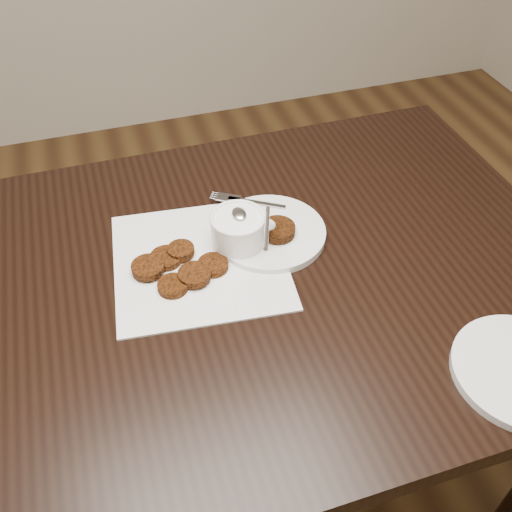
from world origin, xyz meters
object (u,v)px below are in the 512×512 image
Objects in this scene: table at (223,397)px; sauce_ramekin at (238,217)px; napkin at (200,261)px; plate_with_patty at (269,229)px.

sauce_ramekin reaches higher than table.
table is 0.38m from napkin.
sauce_ramekin is (0.07, 0.07, 0.45)m from table.
napkin is 2.23× the size of sauce_ramekin.
table is 9.71× the size of sauce_ramekin.
table is 6.25× the size of plate_with_patty.
napkin is at bearing -167.77° from sauce_ramekin.
sauce_ramekin is (0.08, 0.02, 0.07)m from napkin.
table is 0.42m from plate_with_patty.
napkin is 0.11m from sauce_ramekin.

